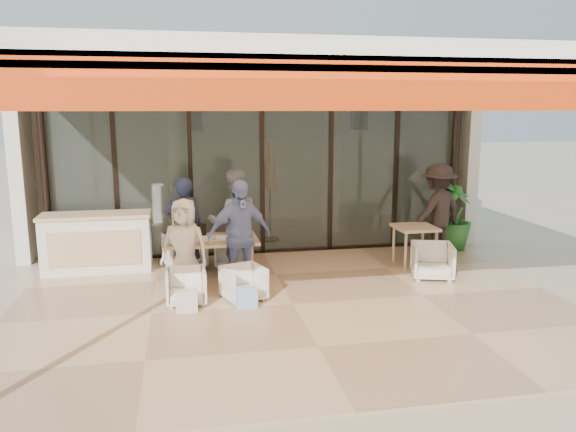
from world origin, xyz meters
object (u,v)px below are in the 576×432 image
(host_counter, at_px, (97,242))
(diner_grey, at_px, (234,222))
(chair_far_right, at_px, (232,248))
(side_table, at_px, (415,232))
(diner_cream, at_px, (185,247))
(chair_near_left, at_px, (186,285))
(side_chair, at_px, (432,259))
(diner_navy, at_px, (184,227))
(potted_palm, at_px, (453,215))
(standing_woman, at_px, (437,211))
(diner_periwinkle, at_px, (239,236))
(chair_near_right, at_px, (244,282))
(dining_table, at_px, (210,242))
(chair_far_left, at_px, (184,249))

(host_counter, relative_size, diner_grey, 1.02)
(chair_far_right, distance_m, side_table, 3.30)
(diner_cream, height_order, side_table, diner_cream)
(host_counter, distance_m, chair_near_left, 2.45)
(host_counter, bearing_deg, side_chair, -14.69)
(host_counter, relative_size, diner_navy, 1.09)
(chair_near_left, distance_m, diner_cream, 0.67)
(potted_palm, bearing_deg, diner_cream, -161.77)
(standing_woman, bearing_deg, diner_periwinkle, -5.96)
(standing_woman, bearing_deg, side_table, 14.81)
(host_counter, xyz_separation_m, side_chair, (5.53, -1.45, -0.20))
(side_chair, relative_size, standing_woman, 0.37)
(potted_palm, bearing_deg, standing_woman, -140.77)
(chair_far_right, height_order, chair_near_left, chair_far_right)
(chair_near_left, xyz_separation_m, side_chair, (4.06, 0.49, 0.04))
(chair_near_right, bearing_deg, chair_far_right, 71.04)
(side_chair, relative_size, potted_palm, 0.48)
(diner_grey, relative_size, diner_periwinkle, 1.04)
(dining_table, xyz_separation_m, potted_palm, (4.88, 1.29, 0.02))
(diner_periwinkle, bearing_deg, diner_grey, 74.86)
(host_counter, distance_m, potted_palm, 6.78)
(host_counter, bearing_deg, diner_navy, -19.98)
(host_counter, relative_size, chair_near_right, 3.18)
(dining_table, relative_size, chair_near_right, 2.58)
(diner_cream, height_order, standing_woman, standing_woman)
(dining_table, height_order, chair_far_left, dining_table)
(chair_far_left, bearing_deg, potted_palm, 170.59)
(dining_table, distance_m, diner_grey, 0.65)
(diner_grey, distance_m, potted_palm, 4.53)
(chair_far_right, relative_size, chair_near_right, 1.13)
(potted_palm, bearing_deg, chair_near_right, -153.26)
(diner_navy, height_order, side_table, diner_navy)
(diner_grey, bearing_deg, chair_near_right, 84.28)
(diner_periwinkle, height_order, potted_palm, diner_periwinkle)
(side_table, xyz_separation_m, side_chair, (0.00, -0.75, -0.30))
(chair_near_left, height_order, diner_cream, diner_cream)
(diner_periwinkle, bearing_deg, host_counter, 133.06)
(diner_periwinkle, relative_size, potted_palm, 1.24)
(host_counter, distance_m, diner_grey, 2.41)
(chair_near_left, relative_size, chair_near_right, 1.01)
(host_counter, xyz_separation_m, chair_far_left, (1.48, -0.04, -0.18))
(diner_cream, relative_size, diner_periwinkle, 0.85)
(diner_grey, bearing_deg, chair_near_left, 53.32)
(chair_far_right, xyz_separation_m, side_chair, (3.22, -1.41, 0.01))
(side_table, bearing_deg, diner_grey, 177.10)
(chair_near_right, bearing_deg, chair_far_left, 94.89)
(dining_table, bearing_deg, chair_near_left, -113.29)
(chair_near_left, relative_size, potted_palm, 0.42)
(chair_near_left, relative_size, side_chair, 0.87)
(chair_near_left, relative_size, diner_periwinkle, 0.34)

